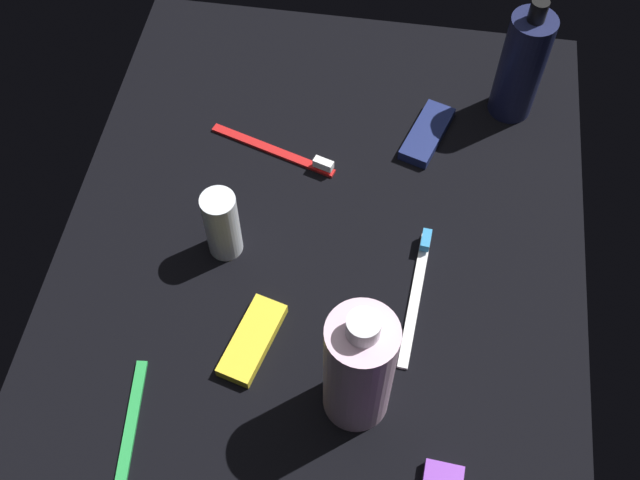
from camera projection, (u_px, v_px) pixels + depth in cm
name	position (u px, v px, depth cm)	size (l,w,h in cm)	color
ground_plane	(320.00, 256.00, 93.74)	(84.00, 64.00, 1.20)	black
lotion_bottle	(522.00, 66.00, 98.99)	(5.85, 5.85, 18.49)	#191E42
bodywash_bottle	(359.00, 369.00, 75.74)	(7.10, 7.10, 19.36)	silver
deodorant_stick	(222.00, 225.00, 89.49)	(4.14, 4.14, 9.98)	silver
toothbrush_red	(280.00, 151.00, 100.95)	(6.57, 17.52, 2.10)	red
toothbrush_green	(125.00, 450.00, 79.65)	(18.03, 3.12, 2.10)	green
toothbrush_white	(417.00, 289.00, 89.91)	(18.04, 2.54, 2.10)	white
snack_bar_yellow	(252.00, 340.00, 86.22)	(10.40, 4.00, 1.50)	yellow
snack_bar_navy	(427.00, 134.00, 102.38)	(10.40, 4.00, 1.50)	navy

